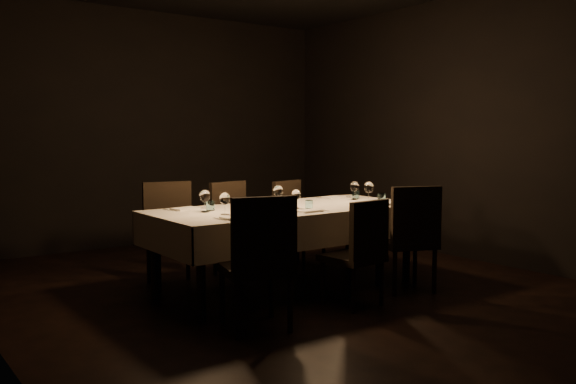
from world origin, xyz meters
TOP-DOWN VIEW (x-y plane):
  - room at (0.00, 0.00)m, footprint 5.01×6.01m
  - dining_table at (0.00, 0.00)m, footprint 2.52×1.12m
  - chair_near_left at (-0.89, -0.86)m, footprint 0.58×0.58m
  - place_setting_near_left at (-0.73, -0.22)m, footprint 0.33×0.41m
  - chair_near_center at (0.13, -0.82)m, footprint 0.47×0.47m
  - place_setting_near_center at (0.01, -0.22)m, footprint 0.31×0.40m
  - chair_near_right at (0.82, -0.73)m, footprint 0.60×0.60m
  - place_setting_near_right at (0.90, -0.22)m, footprint 0.37×0.42m
  - chair_far_left at (-0.79, 0.80)m, footprint 0.54×0.54m
  - place_setting_far_left at (-0.78, 0.22)m, footprint 0.36×0.41m
  - chair_far_center at (-0.07, 0.82)m, footprint 0.52×0.52m
  - place_setting_far_center at (-0.02, 0.22)m, footprint 0.35×0.41m
  - chair_far_right at (0.68, 0.81)m, footprint 0.54×0.54m
  - place_setting_far_right at (0.93, 0.22)m, footprint 0.34×0.41m

SIDE VIEW (x-z plane):
  - chair_near_center at x=0.13m, z-range 0.05..0.94m
  - chair_far_right at x=0.68m, z-range 0.05..0.97m
  - chair_far_center at x=-0.07m, z-range 0.05..0.99m
  - chair_near_right at x=0.82m, z-range 0.05..1.02m
  - chair_far_left at x=-0.79m, z-range 0.05..1.02m
  - chair_near_left at x=-0.89m, z-range 0.05..1.04m
  - dining_table at x=0.00m, z-range 0.31..1.07m
  - place_setting_near_center at x=0.01m, z-range 0.74..0.92m
  - place_setting_far_right at x=0.93m, z-range 0.74..0.93m
  - place_setting_near_left at x=-0.73m, z-range 0.74..0.93m
  - place_setting_far_center at x=-0.02m, z-range 0.74..0.93m
  - place_setting_far_left at x=-0.78m, z-range 0.74..0.93m
  - place_setting_near_right at x=0.90m, z-range 0.74..0.94m
  - room at x=0.00m, z-range -0.01..3.01m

